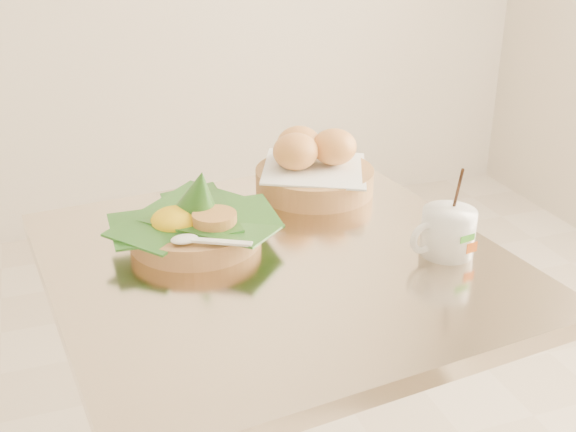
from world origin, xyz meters
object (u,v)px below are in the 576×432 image
object	(u,v)px
cafe_table	(278,370)
rice_basket	(195,222)
coffee_mug	(447,231)
bread_basket	(313,167)

from	to	relation	value
cafe_table	rice_basket	distance (m)	0.30
rice_basket	coffee_mug	xyz separation A→B (m)	(0.37, -0.18, 0.00)
cafe_table	rice_basket	bearing A→B (deg)	137.85
rice_basket	bread_basket	size ratio (longest dim) A/B	1.07
cafe_table	coffee_mug	size ratio (longest dim) A/B	5.13
bread_basket	cafe_table	bearing A→B (deg)	-122.41
cafe_table	rice_basket	world-z (taller)	rice_basket
rice_basket	coffee_mug	size ratio (longest dim) A/B	1.82
cafe_table	bread_basket	xyz separation A→B (m)	(0.16, 0.25, 0.27)
coffee_mug	rice_basket	bearing A→B (deg)	154.46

